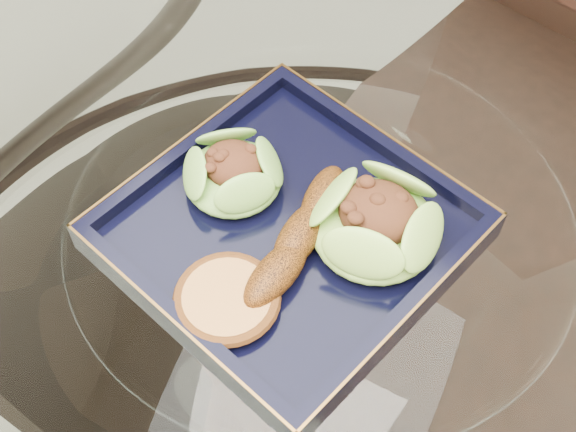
% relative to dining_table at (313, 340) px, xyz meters
% --- Properties ---
extents(dining_table, '(1.13, 1.13, 0.77)m').
position_rel_dining_table_xyz_m(dining_table, '(0.00, 0.00, 0.00)').
color(dining_table, white).
rests_on(dining_table, ground).
extents(dining_chair, '(0.53, 0.53, 0.99)m').
position_rel_dining_table_xyz_m(dining_chair, '(0.15, 0.31, -0.05)').
color(dining_chair, black).
rests_on(dining_chair, ground).
extents(navy_plate, '(0.34, 0.34, 0.02)m').
position_rel_dining_table_xyz_m(navy_plate, '(-0.03, 0.00, 0.17)').
color(navy_plate, black).
rests_on(navy_plate, dining_table).
extents(lettuce_wrap_left, '(0.11, 0.11, 0.03)m').
position_rel_dining_table_xyz_m(lettuce_wrap_left, '(-0.10, 0.03, 0.20)').
color(lettuce_wrap_left, '#528D28').
rests_on(lettuce_wrap_left, navy_plate).
extents(lettuce_wrap_right, '(0.15, 0.15, 0.04)m').
position_rel_dining_table_xyz_m(lettuce_wrap_right, '(0.04, 0.03, 0.20)').
color(lettuce_wrap_right, '#74AA31').
rests_on(lettuce_wrap_right, navy_plate).
extents(roasted_plantain, '(0.04, 0.16, 0.03)m').
position_rel_dining_table_xyz_m(roasted_plantain, '(-0.02, -0.01, 0.20)').
color(roasted_plantain, '#65330A').
rests_on(roasted_plantain, navy_plate).
extents(crumb_patty, '(0.08, 0.08, 0.01)m').
position_rel_dining_table_xyz_m(crumb_patty, '(-0.04, -0.08, 0.19)').
color(crumb_patty, '#C08940').
rests_on(crumb_patty, navy_plate).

